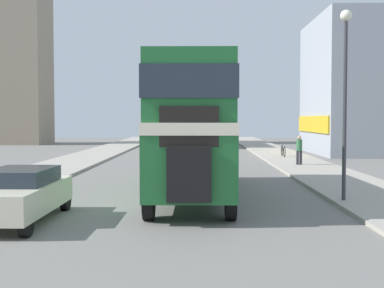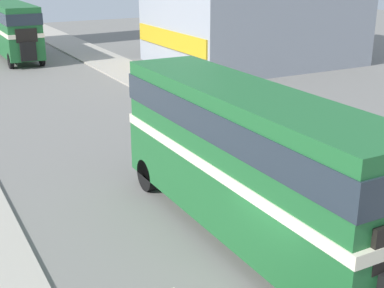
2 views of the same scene
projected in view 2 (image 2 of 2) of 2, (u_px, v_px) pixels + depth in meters
name	position (u px, v px, depth m)	size (l,w,h in m)	color
ground_plane	(278.00, 287.00, 13.25)	(120.00, 120.00, 0.00)	slate
double_decker_bus	(245.00, 153.00, 14.74)	(2.44, 11.03, 4.41)	#1E602D
bus_distant	(13.00, 26.00, 42.11)	(2.57, 9.50, 4.36)	#1E602D
pedestrian_walking	(215.00, 97.00, 27.22)	(0.32, 0.32, 1.60)	#282833
bicycle_on_pavement	(162.00, 82.00, 32.87)	(0.05, 1.76, 0.78)	black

